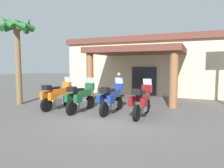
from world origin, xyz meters
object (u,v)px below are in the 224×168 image
Objects in this scene: motel_building at (153,65)px; motorcycle_green at (81,97)px; pedestrian at (119,84)px; motorcycle_orange at (57,95)px; motorcycle_maroon at (142,101)px; palm_tree_roadside at (17,37)px; motorcycle_blue at (112,98)px.

motorcycle_green is at bearing -99.04° from motel_building.
motel_building is at bearing 45.34° from pedestrian.
pedestrian is at bearing -100.85° from motel_building.
motorcycle_maroon is (4.40, 0.03, 0.00)m from motorcycle_orange.
motel_building is 6.17× the size of motorcycle_maroon.
pedestrian is (-2.38, 3.66, 0.33)m from motorcycle_maroon.
motorcycle_orange is 1.00× the size of motorcycle_maroon.
motorcycle_maroon is 7.79m from palm_tree_roadside.
palm_tree_roadside is (-4.78, -3.46, 2.75)m from pedestrian.
motorcycle_orange is 4.40m from motorcycle_maroon.
motorcycle_blue and motorcycle_maroon have the same top height.
motorcycle_blue is 1.25× the size of pedestrian.
motorcycle_orange is at bearing 89.85° from motorcycle_green.
motorcycle_orange is 4.14m from palm_tree_roadside.
motorcycle_maroon is 0.44× the size of palm_tree_roadside.
motorcycle_green is 5.24m from palm_tree_roadside.
palm_tree_roadside is at bearing 89.74° from motorcycle_green.
pedestrian is at bearing -23.13° from motorcycle_orange.
motel_building is 9.34m from motorcycle_green.
motorcycle_blue is 6.47m from palm_tree_roadside.
palm_tree_roadside is (-4.22, 0.35, 3.08)m from motorcycle_green.
motorcycle_green and motorcycle_maroon have the same top height.
pedestrian is at bearing 18.66° from motorcycle_blue.
motel_building is 2.69× the size of palm_tree_roadside.
motorcycle_maroon is at bearing -91.03° from motorcycle_blue.
motorcycle_orange is 4.22m from pedestrian.
palm_tree_roadside is (-5.69, 0.07, 3.08)m from motorcycle_blue.
motel_building reaches higher than motorcycle_blue.
motorcycle_green is 3.86m from pedestrian.
motorcycle_orange is at bearing 97.33° from motorcycle_blue.
motorcycle_green is 1.00× the size of motorcycle_maroon.
motorcycle_maroon is at bearing -89.05° from pedestrian.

